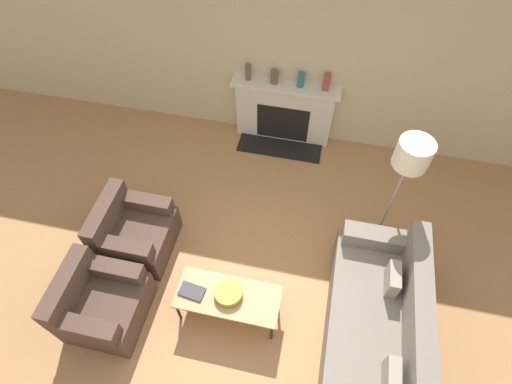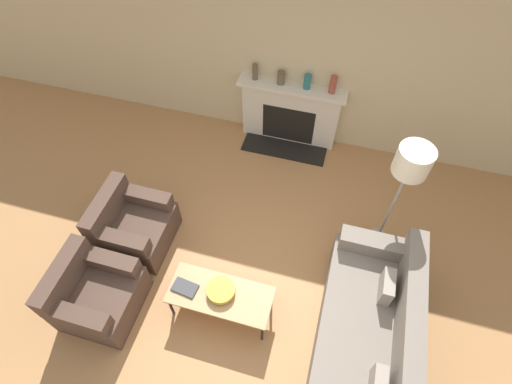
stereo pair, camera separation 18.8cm
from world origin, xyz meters
TOP-DOWN VIEW (x-y plane):
  - ground_plane at (0.00, 0.00)m, footprint 18.00×18.00m
  - wall_back at (0.00, 2.95)m, footprint 18.00×0.06m
  - fireplace at (-0.21, 2.80)m, footprint 1.56×0.59m
  - couch at (1.31, -0.16)m, footprint 0.93×2.22m
  - armchair_near at (-1.68, -0.49)m, footprint 0.81×0.84m
  - armchair_far at (-1.68, 0.45)m, footprint 0.81×0.84m
  - coffee_table at (-0.31, -0.15)m, footprint 1.14×0.49m
  - bowl at (-0.31, -0.13)m, footprint 0.31×0.31m
  - book at (-0.71, -0.19)m, footprint 0.29×0.20m
  - floor_lamp at (1.33, 1.30)m, footprint 0.37×0.37m
  - mantel_vase_left at (-0.76, 2.82)m, footprint 0.08×0.08m
  - mantel_vase_center_left at (-0.39, 2.82)m, footprint 0.11×0.11m
  - mantel_vase_center_right at (-0.02, 2.82)m, footprint 0.10×0.10m
  - mantel_vase_right at (0.33, 2.82)m, footprint 0.09×0.09m

SIDE VIEW (x-z plane):
  - ground_plane at x=0.00m, z-range 0.00..0.00m
  - armchair_near at x=-1.68m, z-range -0.09..0.71m
  - armchair_far at x=-1.68m, z-range -0.09..0.71m
  - couch at x=1.31m, z-range -0.12..0.77m
  - coffee_table at x=-0.31m, z-range 0.18..0.62m
  - book at x=-0.71m, z-range 0.43..0.46m
  - bowl at x=-0.31m, z-range 0.44..0.53m
  - fireplace at x=-0.21m, z-range -0.01..1.00m
  - mantel_vase_center_left at x=-0.39m, z-range 1.01..1.20m
  - mantel_vase_center_right at x=-0.02m, z-range 1.01..1.22m
  - mantel_vase_left at x=-0.76m, z-range 1.01..1.25m
  - mantel_vase_right at x=0.33m, z-range 1.01..1.26m
  - floor_lamp at x=1.33m, z-range 0.59..2.29m
  - wall_back at x=0.00m, z-range 0.00..2.90m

